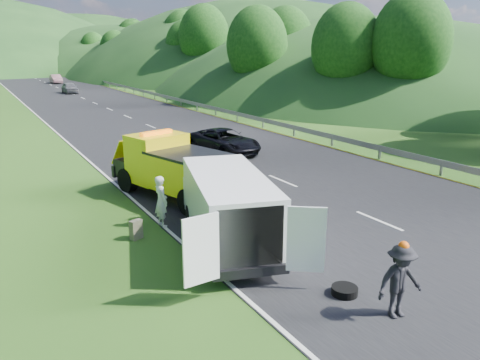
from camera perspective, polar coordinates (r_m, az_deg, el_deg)
ground at (r=17.13m, az=4.70°, el=-4.77°), size 320.00×320.00×0.00m
road_surface at (r=54.83m, az=-17.26°, el=8.93°), size 14.00×200.00×0.02m
guardrail at (r=68.72m, az=-13.72°, el=10.46°), size 0.06×140.00×1.52m
tree_line_right at (r=80.12m, az=-6.43°, el=11.53°), size 14.00×140.00×14.00m
hills_backdrop at (r=148.77m, az=-24.61°, el=12.22°), size 201.00×288.60×44.00m
tow_truck at (r=19.37m, az=-8.02°, el=1.59°), size 3.78×6.51×2.64m
white_van at (r=14.50m, az=-1.54°, el=-3.08°), size 4.56×7.06×2.33m
woman at (r=16.65m, az=-9.44°, el=-5.56°), size 0.53×0.69×1.80m
child at (r=16.56m, az=-3.95°, el=-5.49°), size 0.67×0.65×1.08m
worker at (r=11.89m, az=18.52°, el=-15.52°), size 1.25×0.85×1.79m
suitcase at (r=15.63m, az=-12.55°, el=-5.93°), size 0.45×0.35×0.64m
spare_tire at (r=12.45m, az=12.59°, el=-13.50°), size 0.67×0.67×0.20m
passing_suv at (r=27.66m, az=-1.92°, el=3.32°), size 3.03×5.28×1.39m
dist_car_a at (r=67.87m, az=-19.99°, el=9.90°), size 1.70×4.22×1.44m
dist_car_b at (r=87.34m, az=-21.48°, el=10.90°), size 1.54×4.42×1.46m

